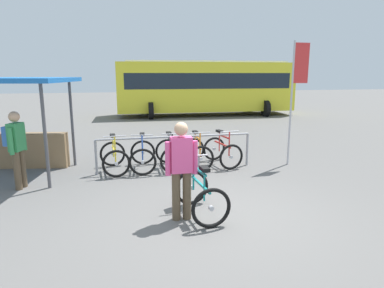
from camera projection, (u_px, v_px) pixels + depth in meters
ground_plane at (214, 214)px, 5.77m from camera, size 80.00×80.00×0.00m
bike_rack_rail at (175, 143)px, 8.32m from camera, size 3.91×0.08×0.88m
racked_bike_yellow at (114, 157)px, 8.23m from camera, size 0.76×1.15×0.97m
racked_bike_blue at (143, 156)px, 8.38m from camera, size 0.74×1.13×0.97m
racked_bike_black at (170, 154)px, 8.54m from camera, size 0.67×1.11×0.97m
racked_bike_orange at (197, 153)px, 8.69m from camera, size 0.68×1.10×0.97m
racked_bike_red at (222, 151)px, 8.84m from camera, size 0.82×1.18×0.97m
featured_bicycle at (198, 186)px, 5.75m from camera, size 0.76×1.23×1.09m
person_with_featured_bike at (181, 167)px, 5.40m from camera, size 0.53×0.22×1.64m
pedestrian_with_backpack at (16, 145)px, 6.90m from camera, size 0.41×0.51×1.64m
bus_distant at (205, 85)px, 19.26m from camera, size 10.08×3.64×3.08m
market_stall at (9, 116)px, 7.98m from camera, size 3.46×2.81×2.30m
banner_flag at (297, 80)px, 8.52m from camera, size 0.45×0.05×3.20m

